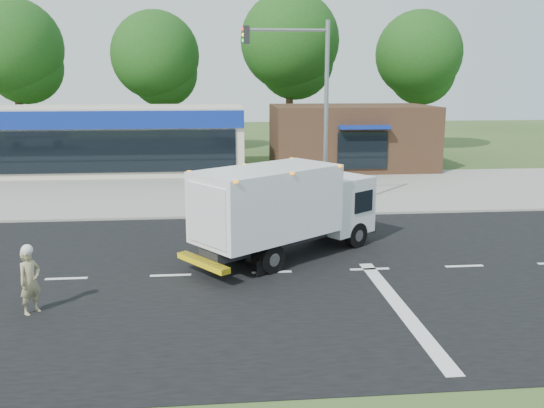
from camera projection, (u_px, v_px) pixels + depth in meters
name	position (u px, v px, depth m)	size (l,w,h in m)	color
ground	(272.00, 273.00, 17.26)	(120.00, 120.00, 0.00)	#385123
road_asphalt	(272.00, 272.00, 17.26)	(60.00, 14.00, 0.02)	black
sidewalk	(254.00, 210.00, 25.22)	(60.00, 2.40, 0.12)	gray
parking_apron	(247.00, 186.00, 30.87)	(60.00, 9.00, 0.02)	gray
lane_markings	(324.00, 286.00, 16.07)	(55.20, 7.00, 0.01)	silver
ems_box_truck	(285.00, 205.00, 18.42)	(6.72, 5.73, 3.02)	black
emergency_worker	(30.00, 280.00, 14.12)	(0.67, 0.73, 1.77)	tan
retail_strip_mall	(96.00, 139.00, 35.37)	(18.00, 6.20, 4.00)	beige
brown_storefront	(351.00, 137.00, 36.90)	(10.00, 6.70, 4.00)	#382316
traffic_signal_pole	(311.00, 97.00, 23.81)	(3.51, 0.25, 8.00)	gray
background_trees	(225.00, 55.00, 42.98)	(36.77, 7.39, 12.10)	#332114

